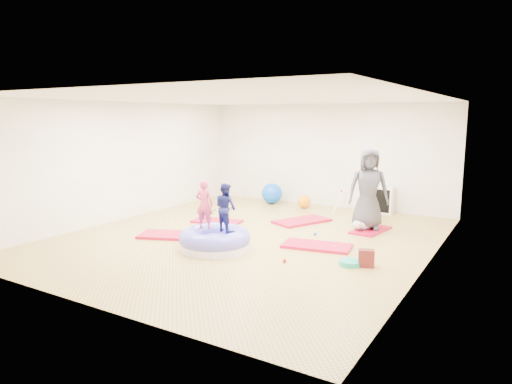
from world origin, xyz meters
The scene contains 19 objects.
room centered at (0.00, 0.00, 1.40)m, with size 7.01×8.01×2.81m.
gym_mat_front_left centered at (-1.38, -0.77, 0.03)m, with size 1.33×0.67×0.06m, color red.
gym_mat_mid_left centered at (-1.35, 0.76, 0.02)m, with size 1.13×0.56×0.05m, color red.
gym_mat_center_back centered at (0.36, 1.79, 0.03)m, with size 1.33×0.66×0.06m, color red.
gym_mat_right centered at (1.50, 0.05, 0.03)m, with size 1.28×0.64×0.05m, color red.
gym_mat_rear_right centered at (2.00, 1.80, 0.02)m, with size 1.06×0.53×0.04m, color red.
inflatable_cushion centered at (-0.09, -1.04, 0.17)m, with size 1.35×1.35×0.42m.
child_pink centered at (-0.38, -0.96, 0.86)m, with size 0.34×0.22×0.94m, color #D73C5C.
child_navy centered at (0.09, -0.94, 0.84)m, with size 0.44×0.34×0.91m, color #161855.
adult_caregiver centered at (1.91, 1.82, 0.92)m, with size 0.85×0.56×1.75m, color #3A3B42.
infant centered at (1.82, 1.62, 0.15)m, with size 0.36×0.36×0.21m.
ball_pit_balls centered at (0.00, 0.25, 0.03)m, with size 4.06×3.03×0.06m.
exercise_ball_blue centered at (-1.37, 3.46, 0.29)m, with size 0.59×0.59×0.59m, color blue.
exercise_ball_orange centered at (-0.32, 3.35, 0.18)m, with size 0.36×0.36×0.36m, color orange.
infant_play_gym centered at (1.01, 3.37, 0.38)m, with size 0.75×0.71×0.57m.
cube_shelf centered at (1.61, 3.79, 0.34)m, with size 0.68×0.34×0.68m.
balance_disc centered at (2.41, -0.65, 0.04)m, with size 0.37×0.37×0.08m, color #189E87.
backpack centered at (2.66, -0.59, 0.15)m, with size 0.25×0.16×0.29m, color maroon.
yellow_toy centered at (-0.93, -0.85, 0.02)m, with size 0.22×0.22×0.03m, color #FFCD00.
Camera 1 is at (4.83, -7.71, 2.45)m, focal length 32.00 mm.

